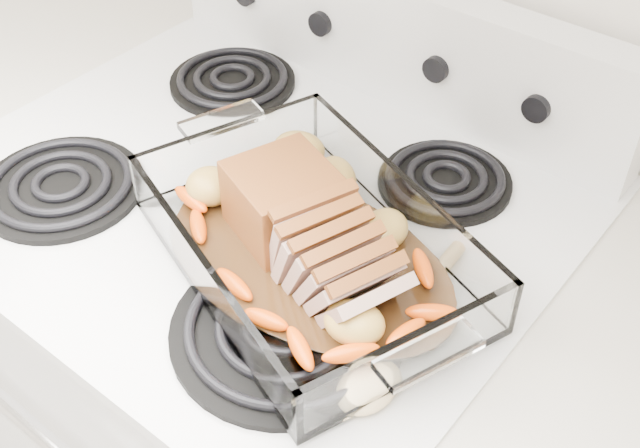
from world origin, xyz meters
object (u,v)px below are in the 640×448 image
Objects in this scene: electric_range at (270,394)px; pork_roast at (298,226)px; counter_left at (29,232)px; baking_dish at (309,251)px.

electric_range reaches higher than pork_roast.
baking_dish reaches higher than counter_left.
electric_range is at bearing 0.10° from counter_left.
electric_range reaches higher than baking_dish.
counter_left is at bearing -179.90° from electric_range.
electric_range is 2.79× the size of baking_dish.
counter_left is 0.96m from pork_roast.
electric_range is 0.51m from baking_dish.
pork_roast is (0.13, -0.07, 0.51)m from electric_range.
counter_left is at bearing -164.89° from baking_dish.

